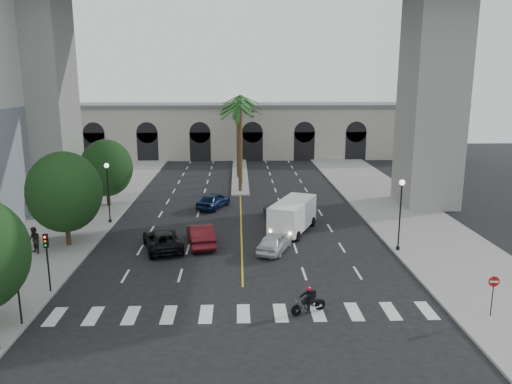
% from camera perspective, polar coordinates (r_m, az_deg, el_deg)
% --- Properties ---
extents(ground, '(140.00, 140.00, 0.00)m').
position_cam_1_polar(ground, '(28.94, -1.49, -12.39)').
color(ground, black).
rests_on(ground, ground).
extents(sidewalk_left, '(8.00, 100.00, 0.15)m').
position_cam_1_polar(sidewalk_left, '(45.44, -21.02, -3.72)').
color(sidewalk_left, gray).
rests_on(sidewalk_left, ground).
extents(sidewalk_right, '(8.00, 100.00, 0.15)m').
position_cam_1_polar(sidewalk_right, '(45.59, 17.54, -3.41)').
color(sidewalk_right, gray).
rests_on(sidewalk_right, ground).
extents(median, '(2.00, 24.00, 0.20)m').
position_cam_1_polar(median, '(65.34, -1.85, 1.99)').
color(median, gray).
rests_on(median, ground).
extents(pier_building, '(71.00, 10.50, 8.50)m').
position_cam_1_polar(pier_building, '(81.59, -1.93, 7.10)').
color(pier_building, beige).
rests_on(pier_building, ground).
extents(bridge, '(75.00, 13.00, 26.00)m').
position_cam_1_polar(bridge, '(48.73, 2.36, 20.07)').
color(bridge, gray).
rests_on(bridge, ground).
extents(palm_a, '(3.20, 3.20, 10.30)m').
position_cam_1_polar(palm_a, '(54.29, -1.87, 9.37)').
color(palm_a, '#47331E').
rests_on(palm_a, ground).
extents(palm_b, '(3.20, 3.20, 10.60)m').
position_cam_1_polar(palm_b, '(58.27, -1.79, 9.87)').
color(palm_b, '#47331E').
rests_on(palm_b, ground).
extents(palm_c, '(3.20, 3.20, 10.10)m').
position_cam_1_polar(palm_c, '(62.29, -2.09, 9.63)').
color(palm_c, '#47331E').
rests_on(palm_c, ground).
extents(palm_d, '(3.20, 3.20, 10.90)m').
position_cam_1_polar(palm_d, '(66.25, -1.79, 10.45)').
color(palm_d, '#47331E').
rests_on(palm_d, ground).
extents(palm_e, '(3.20, 3.20, 10.40)m').
position_cam_1_polar(palm_e, '(70.27, -2.02, 10.21)').
color(palm_e, '#47331E').
rests_on(palm_e, ground).
extents(palm_f, '(3.20, 3.20, 10.70)m').
position_cam_1_polar(palm_f, '(74.25, -1.79, 10.56)').
color(palm_f, '#47331E').
rests_on(palm_f, ground).
extents(street_tree_mid, '(5.44, 5.44, 7.21)m').
position_cam_1_polar(street_tree_mid, '(39.23, -21.05, -0.00)').
color(street_tree_mid, '#382616').
rests_on(street_tree_mid, ground).
extents(street_tree_far, '(5.04, 5.04, 6.68)m').
position_cam_1_polar(street_tree_far, '(50.56, -16.71, 2.66)').
color(street_tree_far, '#382616').
rests_on(street_tree_far, ground).
extents(lamp_post_left_far, '(0.40, 0.40, 5.35)m').
position_cam_1_polar(lamp_post_left_far, '(44.59, -16.56, 0.48)').
color(lamp_post_left_far, black).
rests_on(lamp_post_left_far, ground).
extents(lamp_post_right, '(0.40, 0.40, 5.35)m').
position_cam_1_polar(lamp_post_right, '(37.24, 16.18, -1.86)').
color(lamp_post_right, black).
rests_on(lamp_post_right, ground).
extents(traffic_signal_near, '(0.25, 0.18, 3.65)m').
position_cam_1_polar(traffic_signal_near, '(27.93, -25.64, -9.07)').
color(traffic_signal_near, black).
rests_on(traffic_signal_near, ground).
extents(traffic_signal_far, '(0.25, 0.18, 3.65)m').
position_cam_1_polar(traffic_signal_far, '(31.39, -22.78, -6.44)').
color(traffic_signal_far, black).
rests_on(traffic_signal_far, ground).
extents(motorcycle_rider, '(1.97, 0.96, 1.52)m').
position_cam_1_polar(motorcycle_rider, '(27.53, 6.14, -12.26)').
color(motorcycle_rider, black).
rests_on(motorcycle_rider, ground).
extents(car_a, '(3.17, 4.59, 1.45)m').
position_cam_1_polar(car_a, '(36.48, 2.12, -5.74)').
color(car_a, silver).
rests_on(car_a, ground).
extents(car_b, '(2.66, 5.27, 1.66)m').
position_cam_1_polar(car_b, '(38.05, -6.38, -4.87)').
color(car_b, '#521015').
rests_on(car_b, ground).
extents(car_c, '(3.84, 5.75, 1.46)m').
position_cam_1_polar(car_c, '(37.58, -10.66, -5.39)').
color(car_c, black).
rests_on(car_c, ground).
extents(car_d, '(2.73, 5.28, 1.47)m').
position_cam_1_polar(car_d, '(44.76, 2.59, -2.23)').
color(car_d, slate).
rests_on(car_d, ground).
extents(car_e, '(3.57, 4.98, 1.58)m').
position_cam_1_polar(car_e, '(48.74, -4.88, -0.95)').
color(car_e, '#0D1D3E').
rests_on(car_e, ground).
extents(cargo_van, '(4.59, 6.54, 2.62)m').
position_cam_1_polar(cargo_van, '(40.95, 4.20, -2.62)').
color(cargo_van, white).
rests_on(cargo_van, ground).
extents(pedestrian_b, '(1.18, 1.16, 1.92)m').
position_cam_1_polar(pedestrian_b, '(38.93, -24.00, -5.08)').
color(pedestrian_b, black).
rests_on(pedestrian_b, sidewalk_left).
extents(do_not_enter_sign, '(0.57, 0.09, 2.35)m').
position_cam_1_polar(do_not_enter_sign, '(29.13, 25.49, -9.87)').
color(do_not_enter_sign, black).
rests_on(do_not_enter_sign, ground).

